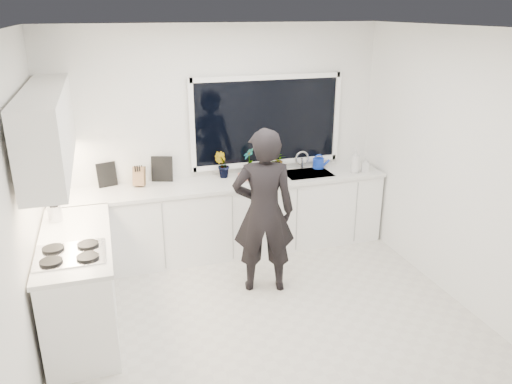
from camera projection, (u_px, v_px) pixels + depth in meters
name	position (u px, v px, depth m)	size (l,w,h in m)	color
floor	(263.00, 316.00, 4.93)	(4.00, 3.50, 0.02)	beige
wall_back	(219.00, 140.00, 6.04)	(4.00, 0.02, 2.70)	white
wall_left	(20.00, 212.00, 3.90)	(0.02, 3.50, 2.70)	white
wall_right	(453.00, 167.00, 5.02)	(0.02, 3.50, 2.70)	white
ceiling	(265.00, 27.00, 3.99)	(4.00, 3.50, 0.02)	white
window	(267.00, 121.00, 6.11)	(1.80, 0.02, 1.00)	black
base_cabinets_back	(227.00, 219.00, 6.08)	(3.92, 0.58, 0.88)	white
base_cabinets_left	(81.00, 284.00, 4.63)	(0.58, 1.60, 0.88)	white
countertop_back	(226.00, 183.00, 5.91)	(3.94, 0.62, 0.04)	silver
countertop_left	(75.00, 240.00, 4.47)	(0.62, 1.60, 0.04)	silver
upper_cabinets	(48.00, 128.00, 4.42)	(0.34, 2.10, 0.70)	white
sink	(308.00, 177.00, 6.22)	(0.58, 0.42, 0.14)	silver
faucet	(302.00, 160.00, 6.34)	(0.03, 0.03, 0.22)	silver
stovetop	(70.00, 254.00, 4.14)	(0.56, 0.48, 0.03)	black
person	(264.00, 212.00, 5.12)	(0.64, 0.42, 1.76)	black
pizza_tray	(255.00, 178.00, 5.98)	(0.45, 0.33, 0.03)	silver
pizza	(255.00, 177.00, 5.97)	(0.41, 0.29, 0.01)	#A81B16
watering_can	(318.00, 163.00, 6.38)	(0.14, 0.14, 0.13)	#1233B1
paper_towel_roll	(59.00, 184.00, 5.44)	(0.11, 0.11, 0.26)	white
knife_block	(139.00, 177.00, 5.72)	(0.13, 0.10, 0.22)	#966E45
utensil_crock	(55.00, 213.00, 4.79)	(0.13, 0.13, 0.16)	#BABABF
picture_frame_large	(107.00, 175.00, 5.70)	(0.22, 0.02, 0.28)	black
picture_frame_small	(162.00, 169.00, 5.88)	(0.25, 0.02, 0.30)	black
herb_plants	(260.00, 161.00, 6.13)	(0.96, 0.36, 0.34)	#26662D
soap_bottles	(358.00, 162.00, 6.19)	(0.26, 0.13, 0.31)	#D8BF66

